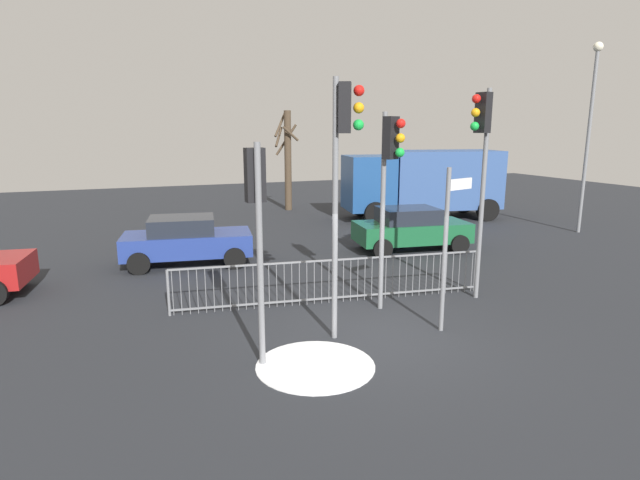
% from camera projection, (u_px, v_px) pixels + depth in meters
% --- Properties ---
extents(ground_plane, '(60.00, 60.00, 0.00)m').
position_uv_depth(ground_plane, '(377.00, 337.00, 10.22)').
color(ground_plane, '#26282D').
extents(traffic_light_mid_left, '(0.33, 0.57, 3.86)m').
position_uv_depth(traffic_light_mid_left, '(256.00, 204.00, 8.60)').
color(traffic_light_mid_left, slate).
rests_on(traffic_light_mid_left, ground).
extents(traffic_light_foreground_left, '(0.40, 0.53, 4.43)m').
position_uv_depth(traffic_light_foreground_left, '(389.00, 168.00, 11.08)').
color(traffic_light_foreground_left, slate).
rests_on(traffic_light_foreground_left, ground).
extents(traffic_light_foreground_right, '(0.56, 0.36, 4.97)m').
position_uv_depth(traffic_light_foreground_right, '(482.00, 148.00, 11.79)').
color(traffic_light_foreground_right, slate).
rests_on(traffic_light_foreground_right, ground).
extents(traffic_light_rear_left, '(0.53, 0.40, 4.99)m').
position_uv_depth(traffic_light_rear_left, '(343.00, 152.00, 9.42)').
color(traffic_light_rear_left, slate).
rests_on(traffic_light_rear_left, ground).
extents(direction_sign_post, '(0.76, 0.29, 3.34)m').
position_uv_depth(direction_sign_post, '(447.00, 242.00, 10.20)').
color(direction_sign_post, slate).
rests_on(direction_sign_post, ground).
extents(pedestrian_guard_railing, '(7.50, 1.05, 1.07)m').
position_uv_depth(pedestrian_guard_railing, '(333.00, 280.00, 12.13)').
color(pedestrian_guard_railing, slate).
rests_on(pedestrian_guard_railing, ground).
extents(car_blue_far, '(4.01, 2.39, 1.47)m').
position_uv_depth(car_blue_far, '(186.00, 240.00, 15.56)').
color(car_blue_far, navy).
rests_on(car_blue_far, ground).
extents(car_green_near, '(4.00, 2.36, 1.47)m').
position_uv_depth(car_green_near, '(411.00, 228.00, 17.38)').
color(car_green_near, '#195933').
rests_on(car_green_near, ground).
extents(delivery_truck, '(7.36, 3.77, 3.10)m').
position_uv_depth(delivery_truck, '(424.00, 181.00, 23.41)').
color(delivery_truck, '#33518C').
rests_on(delivery_truck, ground).
extents(street_lamp, '(0.36, 0.36, 7.25)m').
position_uv_depth(street_lamp, '(590.00, 120.00, 19.67)').
color(street_lamp, slate).
rests_on(street_lamp, ground).
extents(bare_tree_left, '(1.36, 1.20, 4.96)m').
position_uv_depth(bare_tree_left, '(287.00, 158.00, 25.77)').
color(bare_tree_left, '#473828').
rests_on(bare_tree_left, ground).
extents(snow_patch_kerb, '(2.10, 2.10, 0.01)m').
position_uv_depth(snow_patch_kerb, '(315.00, 366.00, 8.97)').
color(snow_patch_kerb, white).
rests_on(snow_patch_kerb, ground).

